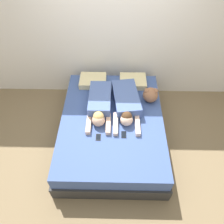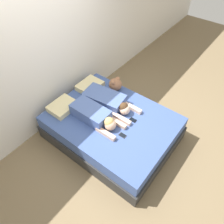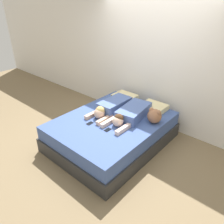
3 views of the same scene
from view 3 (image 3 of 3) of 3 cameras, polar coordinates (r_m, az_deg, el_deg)
The scene contains 10 objects.
ground_plane at distance 4.25m, azimuth 0.00°, elevation -7.97°, with size 12.00×12.00×0.00m, color #7F6B4C.
wall_back at distance 4.59m, azimuth 10.43°, elevation 12.51°, with size 12.00×0.06×2.60m.
bed at distance 4.10m, azimuth 0.00°, elevation -5.09°, with size 1.67×2.16×0.52m.
pillow_head_left at distance 4.72m, azimuth 3.36°, elevation 3.94°, with size 0.47×0.38×0.10m.
pillow_head_right at distance 4.36m, azimuth 10.86°, elevation 1.29°, with size 0.47×0.38×0.10m.
person_left at distance 4.17m, azimuth -0.26°, elevation 1.31°, with size 0.37×0.97×0.23m.
person_right at distance 3.97m, azimuth 4.83°, elevation -0.41°, with size 0.49×1.09×0.22m.
cell_phone_left at distance 3.85m, azimuth -5.80°, elevation -2.95°, with size 0.07×0.12×0.01m.
cell_phone_right at distance 3.66m, azimuth -1.12°, elevation -4.64°, with size 0.07×0.12×0.01m.
plush_toy at distance 3.88m, azimuth 11.03°, elevation -0.96°, with size 0.25×0.25×0.27m.
Camera 3 is at (2.26, -2.58, 2.52)m, focal length 35.00 mm.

